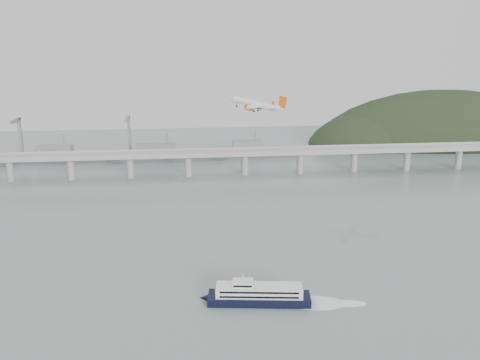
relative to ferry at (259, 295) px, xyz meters
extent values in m
plane|color=slate|center=(0.01, 26.16, -3.96)|extent=(900.00, 900.00, 0.00)
cube|color=gray|center=(0.01, 226.16, 16.04)|extent=(800.00, 22.00, 2.20)
cube|color=gray|center=(0.01, 215.66, 18.04)|extent=(800.00, 0.60, 1.80)
cube|color=gray|center=(0.01, 236.66, 18.04)|extent=(800.00, 0.60, 1.80)
cylinder|color=gray|center=(-179.99, 226.16, 5.54)|extent=(6.00, 6.00, 21.00)
cylinder|color=gray|center=(-129.99, 226.16, 5.54)|extent=(6.00, 6.00, 21.00)
cylinder|color=gray|center=(-79.99, 226.16, 5.54)|extent=(6.00, 6.00, 21.00)
cylinder|color=gray|center=(-29.99, 226.16, 5.54)|extent=(6.00, 6.00, 21.00)
cylinder|color=gray|center=(20.01, 226.16, 5.54)|extent=(6.00, 6.00, 21.00)
cylinder|color=gray|center=(70.01, 226.16, 5.54)|extent=(6.00, 6.00, 21.00)
cylinder|color=gray|center=(120.01, 226.16, 5.54)|extent=(6.00, 6.00, 21.00)
cylinder|color=gray|center=(170.01, 226.16, 5.54)|extent=(6.00, 6.00, 21.00)
cylinder|color=gray|center=(220.01, 226.16, 5.54)|extent=(6.00, 6.00, 21.00)
ellipsoid|color=black|center=(270.01, 356.16, -21.96)|extent=(320.00, 150.00, 156.00)
ellipsoid|color=black|center=(175.01, 346.16, -15.96)|extent=(140.00, 110.00, 96.00)
cube|color=slate|center=(-149.99, 296.16, 0.04)|extent=(95.67, 20.15, 8.00)
cube|color=slate|center=(-159.49, 296.16, 8.04)|extent=(33.90, 15.02, 8.00)
cylinder|color=slate|center=(-149.99, 296.16, 16.04)|extent=(1.60, 1.60, 14.00)
cube|color=slate|center=(-49.99, 291.16, 0.04)|extent=(110.55, 21.43, 8.00)
cube|color=slate|center=(-60.99, 291.16, 8.04)|extent=(39.01, 16.73, 8.00)
cylinder|color=slate|center=(-49.99, 291.16, 16.04)|extent=(1.60, 1.60, 14.00)
cube|color=slate|center=(40.01, 301.16, 0.04)|extent=(85.00, 13.60, 8.00)
cube|color=slate|center=(31.51, 301.16, 8.04)|extent=(29.75, 11.90, 8.00)
cylinder|color=slate|center=(40.01, 301.16, 16.04)|extent=(1.60, 1.60, 14.00)
cube|color=slate|center=(-199.99, 326.16, 16.04)|extent=(3.00, 3.00, 40.00)
cube|color=slate|center=(-199.99, 316.16, 34.04)|extent=(3.00, 28.00, 3.00)
cube|color=slate|center=(-89.99, 326.16, 16.04)|extent=(3.00, 3.00, 40.00)
cube|color=slate|center=(-89.99, 316.16, 34.04)|extent=(3.00, 28.00, 3.00)
cube|color=black|center=(0.00, 0.00, -2.08)|extent=(48.04, 17.46, 3.76)
cone|color=black|center=(-25.13, 3.40, -2.08)|extent=(5.16, 4.35, 3.76)
cube|color=white|center=(0.00, 0.00, 2.14)|extent=(40.35, 14.60, 4.70)
cube|color=black|center=(-0.64, -4.70, 3.36)|extent=(35.38, 4.93, 0.94)
cube|color=black|center=(-0.64, -4.70, 1.11)|extent=(35.38, 4.93, 0.94)
cube|color=black|center=(0.64, 4.70, 3.36)|extent=(35.38, 4.93, 0.94)
cube|color=black|center=(0.64, 4.70, 1.11)|extent=(35.38, 4.93, 0.94)
cube|color=white|center=(-7.44, 1.01, 5.71)|extent=(10.19, 7.77, 2.44)
cube|color=black|center=(-7.89, -2.30, 5.71)|extent=(8.39, 1.25, 0.94)
cylinder|color=white|center=(-7.44, 1.01, 8.72)|extent=(0.53, 0.53, 3.76)
ellipsoid|color=white|center=(26.06, -3.53, -3.91)|extent=(28.62, 17.03, 0.19)
ellipsoid|color=white|center=(39.09, -5.29, -3.91)|extent=(21.01, 9.42, 0.19)
cylinder|color=white|center=(13.23, 111.68, 73.21)|extent=(26.56, 22.78, 8.35)
cone|color=white|center=(-0.81, 122.02, 75.73)|extent=(6.34, 6.17, 4.58)
cone|color=white|center=(27.80, 100.99, 71.16)|extent=(7.19, 6.64, 4.74)
cube|color=white|center=(13.95, 111.08, 71.96)|extent=(26.40, 33.53, 3.11)
cube|color=white|center=(27.03, 101.60, 72.08)|extent=(10.60, 12.77, 1.46)
cube|color=#D5530E|center=(28.44, 100.80, 75.51)|extent=(5.22, 3.53, 7.81)
cylinder|color=#D5530E|center=(15.96, 117.01, 70.36)|extent=(5.44, 5.08, 3.19)
cylinder|color=black|center=(14.12, 118.37, 70.69)|extent=(2.11, 2.35, 2.57)
cube|color=white|center=(16.12, 116.97, 71.45)|extent=(2.55, 1.90, 1.71)
cylinder|color=#D5530E|center=(8.86, 107.21, 70.99)|extent=(5.44, 5.08, 3.19)
cylinder|color=black|center=(7.01, 108.57, 71.32)|extent=(2.11, 2.35, 2.57)
cube|color=white|center=(9.02, 107.17, 72.08)|extent=(2.55, 1.90, 1.71)
cylinder|color=black|center=(15.34, 113.48, 69.86)|extent=(0.93, 0.67, 2.69)
cylinder|color=black|center=(15.16, 113.53, 68.66)|extent=(1.40, 1.12, 1.39)
cylinder|color=black|center=(11.98, 108.85, 70.15)|extent=(0.93, 0.67, 2.69)
cylinder|color=black|center=(11.81, 108.90, 68.95)|extent=(1.40, 1.12, 1.39)
cylinder|color=black|center=(2.25, 119.57, 72.05)|extent=(0.93, 0.67, 2.69)
cylinder|color=black|center=(2.07, 119.62, 70.85)|extent=(1.40, 1.12, 1.39)
cube|color=#D5530E|center=(26.88, 124.87, 71.99)|extent=(1.92, 1.32, 2.88)
cube|color=#D5530E|center=(4.92, 94.59, 73.93)|extent=(1.92, 1.32, 2.88)
camera|label=1|loc=(-31.47, -207.79, 113.55)|focal=38.00mm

